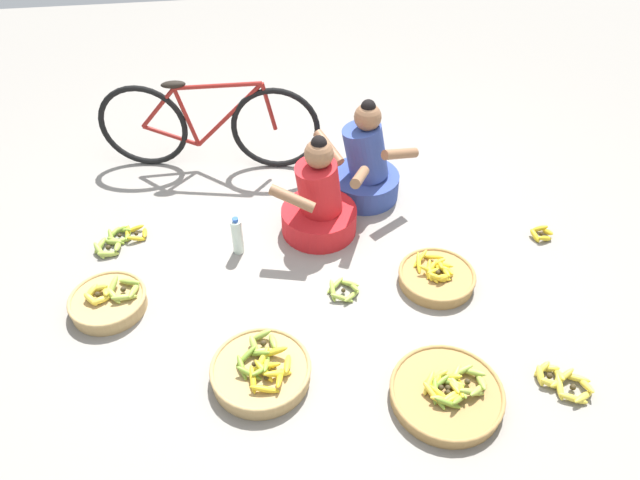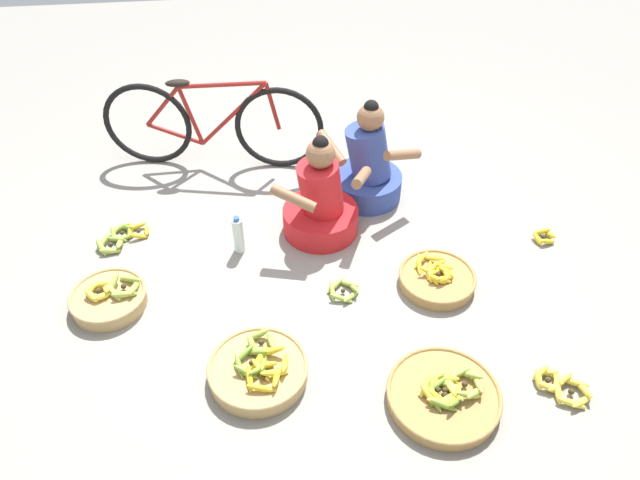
{
  "view_description": "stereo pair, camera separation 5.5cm",
  "coord_description": "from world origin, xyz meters",
  "px_view_note": "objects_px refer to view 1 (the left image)",
  "views": [
    {
      "loc": [
        -0.37,
        -2.82,
        2.69
      ],
      "look_at": [
        0.0,
        -0.2,
        0.35
      ],
      "focal_mm": 33.12,
      "sensor_mm": 36.0,
      "label": 1
    },
    {
      "loc": [
        -0.31,
        -2.82,
        2.69
      ],
      "look_at": [
        0.0,
        -0.2,
        0.35
      ],
      "focal_mm": 33.12,
      "sensor_mm": 36.0,
      "label": 2
    }
  ],
  "objects_px": {
    "banana_basket_near_vendor": "(109,301)",
    "banana_basket_back_right": "(447,393)",
    "vendor_woman_behind": "(365,167)",
    "loose_bananas_mid_left": "(562,382)",
    "vendor_woman_front": "(319,203)",
    "bicycle_leaning": "(209,126)",
    "loose_bananas_front_right": "(542,234)",
    "banana_basket_near_bicycle": "(437,277)",
    "loose_bananas_back_center": "(344,290)",
    "loose_bananas_front_left": "(118,240)",
    "banana_basket_front_center": "(261,371)",
    "water_bottle": "(237,236)"
  },
  "relations": [
    {
      "from": "banana_basket_back_right",
      "to": "loose_bananas_mid_left",
      "type": "distance_m",
      "value": 0.64
    },
    {
      "from": "vendor_woman_front",
      "to": "loose_bananas_front_right",
      "type": "xyz_separation_m",
      "value": [
        1.51,
        -0.28,
        -0.21
      ]
    },
    {
      "from": "water_bottle",
      "to": "bicycle_leaning",
      "type": "bearing_deg",
      "value": 98.71
    },
    {
      "from": "loose_bananas_mid_left",
      "to": "loose_bananas_back_center",
      "type": "height_order",
      "value": "same"
    },
    {
      "from": "banana_basket_near_bicycle",
      "to": "loose_bananas_back_center",
      "type": "distance_m",
      "value": 0.6
    },
    {
      "from": "banana_basket_front_center",
      "to": "loose_bananas_front_left",
      "type": "bearing_deg",
      "value": 126.11
    },
    {
      "from": "vendor_woman_front",
      "to": "loose_bananas_front_right",
      "type": "relative_size",
      "value": 4.89
    },
    {
      "from": "vendor_woman_front",
      "to": "banana_basket_near_vendor",
      "type": "height_order",
      "value": "vendor_woman_front"
    },
    {
      "from": "loose_bananas_mid_left",
      "to": "loose_bananas_front_left",
      "type": "xyz_separation_m",
      "value": [
        -2.49,
        1.51,
        -0.0
      ]
    },
    {
      "from": "banana_basket_front_center",
      "to": "water_bottle",
      "type": "relative_size",
      "value": 1.91
    },
    {
      "from": "banana_basket_back_right",
      "to": "loose_bananas_front_right",
      "type": "distance_m",
      "value": 1.56
    },
    {
      "from": "loose_bananas_front_right",
      "to": "water_bottle",
      "type": "height_order",
      "value": "water_bottle"
    },
    {
      "from": "banana_basket_near_bicycle",
      "to": "vendor_woman_front",
      "type": "bearing_deg",
      "value": 137.39
    },
    {
      "from": "loose_bananas_front_right",
      "to": "loose_bananas_mid_left",
      "type": "xyz_separation_m",
      "value": [
        -0.4,
        -1.17,
        0.0
      ]
    },
    {
      "from": "vendor_woman_front",
      "to": "banana_basket_near_vendor",
      "type": "relative_size",
      "value": 1.64
    },
    {
      "from": "banana_basket_near_vendor",
      "to": "banana_basket_back_right",
      "type": "relative_size",
      "value": 0.77
    },
    {
      "from": "vendor_woman_behind",
      "to": "bicycle_leaning",
      "type": "height_order",
      "value": "vendor_woman_behind"
    },
    {
      "from": "loose_bananas_mid_left",
      "to": "loose_bananas_back_center",
      "type": "xyz_separation_m",
      "value": [
        -1.05,
        0.83,
        -0.0
      ]
    },
    {
      "from": "banana_basket_near_vendor",
      "to": "loose_bananas_front_left",
      "type": "bearing_deg",
      "value": 91.81
    },
    {
      "from": "water_bottle",
      "to": "banana_basket_front_center",
      "type": "bearing_deg",
      "value": -85.26
    },
    {
      "from": "banana_basket_front_center",
      "to": "banana_basket_back_right",
      "type": "bearing_deg",
      "value": -15.65
    },
    {
      "from": "banana_basket_near_vendor",
      "to": "bicycle_leaning",
      "type": "bearing_deg",
      "value": 66.62
    },
    {
      "from": "vendor_woman_behind",
      "to": "banana_basket_front_center",
      "type": "bearing_deg",
      "value": -119.27
    },
    {
      "from": "loose_bananas_front_left",
      "to": "loose_bananas_back_center",
      "type": "height_order",
      "value": "loose_bananas_front_left"
    },
    {
      "from": "banana_basket_front_center",
      "to": "loose_bananas_back_center",
      "type": "relative_size",
      "value": 2.42
    },
    {
      "from": "loose_bananas_front_right",
      "to": "banana_basket_near_vendor",
      "type": "bearing_deg",
      "value": -174.77
    },
    {
      "from": "banana_basket_near_bicycle",
      "to": "loose_bananas_back_center",
      "type": "height_order",
      "value": "banana_basket_near_bicycle"
    },
    {
      "from": "banana_basket_near_vendor",
      "to": "loose_bananas_back_center",
      "type": "xyz_separation_m",
      "value": [
        1.43,
        -0.08,
        -0.03
      ]
    },
    {
      "from": "vendor_woman_behind",
      "to": "loose_bananas_mid_left",
      "type": "bearing_deg",
      "value": -68.02
    },
    {
      "from": "banana_basket_back_right",
      "to": "banana_basket_front_center",
      "type": "bearing_deg",
      "value": 164.35
    },
    {
      "from": "banana_basket_near_vendor",
      "to": "banana_basket_front_center",
      "type": "height_order",
      "value": "banana_basket_front_center"
    },
    {
      "from": "vendor_woman_behind",
      "to": "bicycle_leaning",
      "type": "distance_m",
      "value": 1.25
    },
    {
      "from": "vendor_woman_behind",
      "to": "bicycle_leaning",
      "type": "bearing_deg",
      "value": 153.44
    },
    {
      "from": "bicycle_leaning",
      "to": "banana_basket_front_center",
      "type": "height_order",
      "value": "bicycle_leaning"
    },
    {
      "from": "banana_basket_near_vendor",
      "to": "loose_bananas_mid_left",
      "type": "xyz_separation_m",
      "value": [
        2.47,
        -0.91,
        -0.03
      ]
    },
    {
      "from": "banana_basket_front_center",
      "to": "loose_bananas_front_left",
      "type": "relative_size",
      "value": 1.53
    },
    {
      "from": "vendor_woman_behind",
      "to": "banana_basket_front_center",
      "type": "distance_m",
      "value": 1.78
    },
    {
      "from": "vendor_woman_behind",
      "to": "loose_bananas_mid_left",
      "type": "xyz_separation_m",
      "value": [
        0.73,
        -1.81,
        -0.22
      ]
    },
    {
      "from": "loose_bananas_back_center",
      "to": "loose_bananas_front_left",
      "type": "bearing_deg",
      "value": 154.98
    },
    {
      "from": "loose_bananas_front_left",
      "to": "loose_bananas_back_center",
      "type": "distance_m",
      "value": 1.6
    },
    {
      "from": "banana_basket_front_center",
      "to": "banana_basket_back_right",
      "type": "relative_size",
      "value": 0.91
    },
    {
      "from": "loose_bananas_back_center",
      "to": "bicycle_leaning",
      "type": "bearing_deg",
      "value": 117.39
    },
    {
      "from": "vendor_woman_front",
      "to": "loose_bananas_mid_left",
      "type": "xyz_separation_m",
      "value": [
        1.12,
        -1.45,
        -0.21
      ]
    },
    {
      "from": "banana_basket_near_bicycle",
      "to": "loose_bananas_back_center",
      "type": "relative_size",
      "value": 2.15
    },
    {
      "from": "bicycle_leaning",
      "to": "loose_bananas_front_right",
      "type": "bearing_deg",
      "value": -28.18
    },
    {
      "from": "vendor_woman_front",
      "to": "banana_basket_back_right",
      "type": "distance_m",
      "value": 1.54
    },
    {
      "from": "banana_basket_back_right",
      "to": "loose_bananas_mid_left",
      "type": "bearing_deg",
      "value": -0.56
    },
    {
      "from": "banana_basket_front_center",
      "to": "banana_basket_near_vendor",
      "type": "bearing_deg",
      "value": 144.3
    },
    {
      "from": "banana_basket_back_right",
      "to": "loose_bananas_front_right",
      "type": "bearing_deg",
      "value": 48.3
    },
    {
      "from": "vendor_woman_front",
      "to": "vendor_woman_behind",
      "type": "xyz_separation_m",
      "value": [
        0.38,
        0.36,
        0.01
      ]
    }
  ]
}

